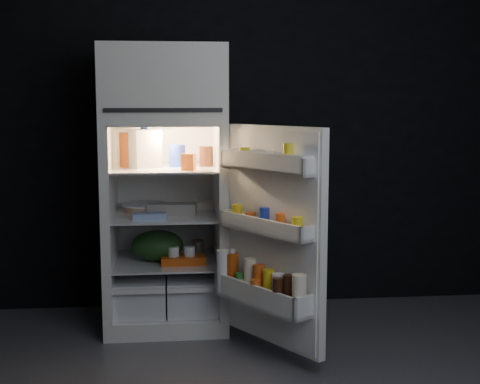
{
  "coord_description": "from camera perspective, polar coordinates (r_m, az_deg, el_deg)",
  "views": [
    {
      "loc": [
        -0.35,
        -2.95,
        1.44
      ],
      "look_at": [
        0.06,
        1.0,
        0.9
      ],
      "focal_mm": 50.0,
      "sensor_mm": 36.0,
      "label": 1
    }
  ],
  "objects": [
    {
      "name": "yogurt_tray",
      "position": [
        4.24,
        -4.87,
        -5.79
      ],
      "size": [
        0.28,
        0.16,
        0.05
      ],
      "primitive_type": "cube",
      "rotation": [
        0.0,
        0.0,
        0.03
      ],
      "color": "#C44A10",
      "rests_on": "refrigerator"
    },
    {
      "name": "wall_front",
      "position": [
        1.3,
        9.73,
        3.64
      ],
      "size": [
        4.0,
        0.0,
        2.7
      ],
      "primitive_type": "cube",
      "color": "black",
      "rests_on": "ground"
    },
    {
      "name": "jam_jar",
      "position": [
        4.3,
        -2.9,
        3.07
      ],
      "size": [
        0.12,
        0.12,
        0.13
      ],
      "primitive_type": "cylinder",
      "rotation": [
        0.0,
        0.0,
        0.41
      ],
      "color": "black",
      "rests_on": "refrigerator"
    },
    {
      "name": "wrapped_pkg",
      "position": [
        4.47,
        -3.09,
        -1.14
      ],
      "size": [
        0.13,
        0.11,
        0.05
      ],
      "primitive_type": "cube",
      "rotation": [
        0.0,
        0.0,
        0.07
      ],
      "color": "#F3E6C7",
      "rests_on": "refrigerator"
    },
    {
      "name": "fridge_door",
      "position": [
        3.7,
        2.57,
        -4.17
      ],
      "size": [
        0.55,
        0.71,
        1.22
      ],
      "color": "white",
      "rests_on": "ground"
    },
    {
      "name": "wall_back",
      "position": [
        4.67,
        -1.62,
        6.63
      ],
      "size": [
        4.0,
        0.0,
        2.7
      ],
      "primitive_type": "cube",
      "color": "black",
      "rests_on": "ground"
    },
    {
      "name": "flat_package",
      "position": [
        4.11,
        -7.74,
        -2.06
      ],
      "size": [
        0.2,
        0.1,
        0.04
      ],
      "primitive_type": "cube",
      "rotation": [
        0.0,
        0.0,
        0.02
      ],
      "color": "#829BC9",
      "rests_on": "refrigerator"
    },
    {
      "name": "small_carton",
      "position": [
        4.06,
        -4.4,
        2.57
      ],
      "size": [
        0.09,
        0.08,
        0.1
      ],
      "primitive_type": "cube",
      "rotation": [
        0.0,
        0.0,
        -0.38
      ],
      "color": "#D45618",
      "rests_on": "refrigerator"
    },
    {
      "name": "produce_bag",
      "position": [
        4.32,
        -7.04,
        -4.55
      ],
      "size": [
        0.38,
        0.34,
        0.2
      ],
      "primitive_type": "ellipsoid",
      "rotation": [
        0.0,
        0.0,
        0.22
      ],
      "color": "#193815",
      "rests_on": "refrigerator"
    },
    {
      "name": "small_can_red",
      "position": [
        4.52,
        -3.6,
        -4.65
      ],
      "size": [
        0.08,
        0.08,
        0.09
      ],
      "primitive_type": "cylinder",
      "rotation": [
        0.0,
        0.0,
        0.03
      ],
      "color": "#C44A10",
      "rests_on": "refrigerator"
    },
    {
      "name": "milk_jug",
      "position": [
        4.25,
        -8.18,
        3.69
      ],
      "size": [
        0.22,
        0.22,
        0.24
      ],
      "primitive_type": "cube",
      "rotation": [
        0.0,
        0.0,
        0.43
      ],
      "color": "white",
      "rests_on": "refrigerator"
    },
    {
      "name": "small_can_silver",
      "position": [
        4.46,
        -3.68,
        -4.83
      ],
      "size": [
        0.07,
        0.07,
        0.09
      ],
      "primitive_type": "cylinder",
      "rotation": [
        0.0,
        0.0,
        -0.02
      ],
      "color": "silver",
      "rests_on": "refrigerator"
    },
    {
      "name": "refrigerator",
      "position": [
        4.3,
        -6.42,
        1.22
      ],
      "size": [
        0.76,
        0.71,
        1.78
      ],
      "color": "white",
      "rests_on": "ground"
    },
    {
      "name": "egg_carton",
      "position": [
        4.28,
        -5.81,
        -1.44
      ],
      "size": [
        0.32,
        0.15,
        0.07
      ],
      "primitive_type": "cube",
      "rotation": [
        0.0,
        0.0,
        -0.13
      ],
      "color": "gray",
      "rests_on": "refrigerator"
    },
    {
      "name": "pie",
      "position": [
        4.42,
        -8.03,
        -1.38
      ],
      "size": [
        0.38,
        0.38,
        0.04
      ],
      "primitive_type": "cylinder",
      "rotation": [
        0.0,
        0.0,
        0.44
      ],
      "color": "tan",
      "rests_on": "refrigerator"
    },
    {
      "name": "amber_bottle",
      "position": [
        4.31,
        -9.67,
        3.58
      ],
      "size": [
        0.1,
        0.1,
        0.22
      ],
      "primitive_type": "cylinder",
      "rotation": [
        0.0,
        0.0,
        0.16
      ],
      "color": "#BD511E",
      "rests_on": "refrigerator"
    },
    {
      "name": "mayo_jar",
      "position": [
        4.3,
        -5.4,
        3.11
      ],
      "size": [
        0.13,
        0.13,
        0.14
      ],
      "primitive_type": "cylinder",
      "rotation": [
        0.0,
        0.0,
        0.3
      ],
      "color": "#1C309B",
      "rests_on": "refrigerator"
    }
  ]
}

